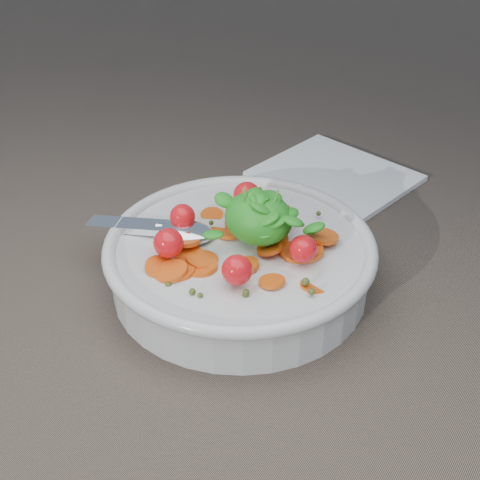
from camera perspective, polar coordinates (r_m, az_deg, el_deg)
The scene contains 3 objects.
ground at distance 0.62m, azimuth -2.54°, elevation -3.77°, with size 6.00×6.00×0.00m, color brown.
bowl at distance 0.60m, azimuth 0.01°, elevation -1.66°, with size 0.26×0.24×0.10m.
napkin at distance 0.80m, azimuth 8.09°, elevation 5.42°, with size 0.16×0.14×0.01m, color white.
Camera 1 is at (0.29, -0.40, 0.38)m, focal length 50.00 mm.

